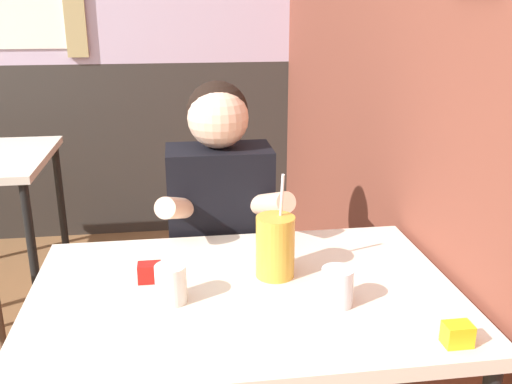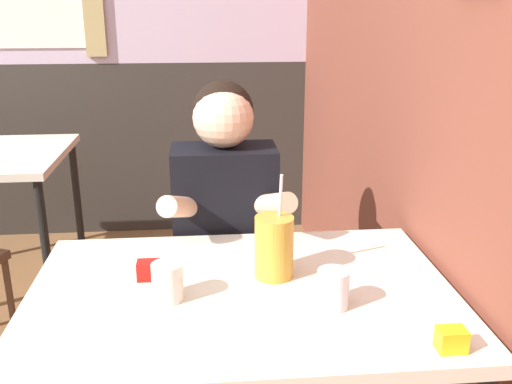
{
  "view_description": "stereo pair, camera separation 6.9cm",
  "coord_description": "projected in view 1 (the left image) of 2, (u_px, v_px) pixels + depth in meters",
  "views": [
    {
      "loc": [
        0.53,
        -0.84,
        1.46
      ],
      "look_at": [
        0.74,
        0.59,
        0.97
      ],
      "focal_mm": 40.0,
      "sensor_mm": 36.0,
      "label": 1
    },
    {
      "loc": [
        0.6,
        -0.85,
        1.46
      ],
      "look_at": [
        0.74,
        0.59,
        0.97
      ],
      "focal_mm": 40.0,
      "sensor_mm": 36.0,
      "label": 2
    }
  ],
  "objects": [
    {
      "name": "condiment_mustard",
      "position": [
        458.0,
        334.0,
        1.21
      ],
      "size": [
        0.06,
        0.04,
        0.05
      ],
      "color": "yellow",
      "rests_on": "main_table"
    },
    {
      "name": "cocktail_pitcher",
      "position": [
        275.0,
        246.0,
        1.5
      ],
      "size": [
        0.1,
        0.1,
        0.29
      ],
      "color": "gold",
      "rests_on": "main_table"
    },
    {
      "name": "back_wall",
      "position": [
        79.0,
        20.0,
        3.36
      ],
      "size": [
        5.5,
        0.09,
        2.7
      ],
      "color": "silver",
      "rests_on": "ground_plane"
    },
    {
      "name": "glass_center",
      "position": [
        171.0,
        284.0,
        1.38
      ],
      "size": [
        0.08,
        0.08,
        0.1
      ],
      "color": "silver",
      "rests_on": "main_table"
    },
    {
      "name": "condiment_ketchup",
      "position": [
        150.0,
        272.0,
        1.49
      ],
      "size": [
        0.06,
        0.04,
        0.05
      ],
      "color": "#B7140F",
      "rests_on": "main_table"
    },
    {
      "name": "main_table",
      "position": [
        245.0,
        315.0,
        1.47
      ],
      "size": [
        1.08,
        0.73,
        0.76
      ],
      "color": "beige",
      "rests_on": "ground_plane"
    },
    {
      "name": "glass_near_pitcher",
      "position": [
        337.0,
        287.0,
        1.37
      ],
      "size": [
        0.08,
        0.08,
        0.09
      ],
      "color": "silver",
      "rests_on": "main_table"
    },
    {
      "name": "person_seated",
      "position": [
        221.0,
        254.0,
        1.95
      ],
      "size": [
        0.42,
        0.4,
        1.22
      ],
      "color": "black",
      "rests_on": "ground_plane"
    },
    {
      "name": "brick_wall_right",
      "position": [
        366.0,
        31.0,
        2.21
      ],
      "size": [
        0.08,
        4.76,
        2.7
      ],
      "color": "brown",
      "rests_on": "ground_plane"
    }
  ]
}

